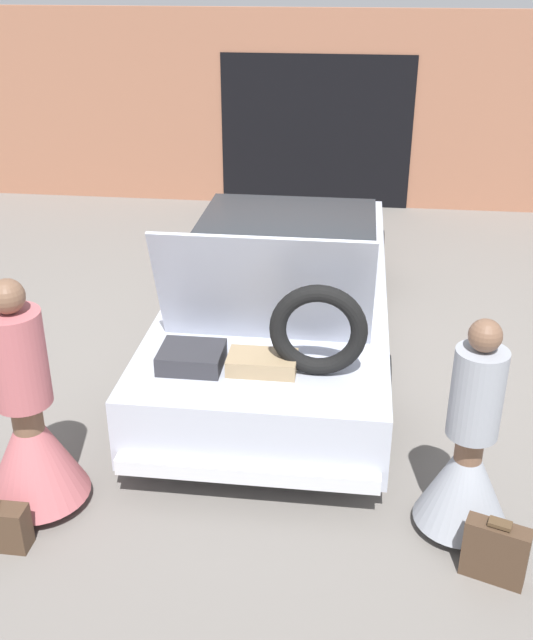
{
  "coord_description": "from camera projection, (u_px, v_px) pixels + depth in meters",
  "views": [
    {
      "loc": [
        0.64,
        -6.51,
        3.44
      ],
      "look_at": [
        0.0,
        -1.33,
        0.89
      ],
      "focal_mm": 42.0,
      "sensor_mm": 36.0,
      "label": 1
    }
  ],
  "objects": [
    {
      "name": "suitcase_beside_right_person",
      "position": [
        495.0,
        552.0,
        4.51
      ],
      "size": [
        0.4,
        0.25,
        0.43
      ],
      "color": "#473323",
      "rests_on": "ground_plane"
    },
    {
      "name": "ground_plane",
      "position": [
        283.0,
        342.0,
        7.39
      ],
      "size": [
        40.0,
        40.0,
        0.0
      ],
      "primitive_type": "plane",
      "color": "slate"
    },
    {
      "name": "garage_wall_back",
      "position": [
        317.0,
        111.0,
        10.93
      ],
      "size": [
        12.0,
        0.14,
        2.8
      ],
      "color": "#9E664C",
      "rests_on": "ground_plane"
    },
    {
      "name": "car",
      "position": [
        284.0,
        291.0,
        7.15
      ],
      "size": [
        1.95,
        4.94,
        1.7
      ],
      "color": "#B2B7C6",
      "rests_on": "ground_plane"
    },
    {
      "name": "person_right",
      "position": [
        467.0,
        460.0,
        4.77
      ],
      "size": [
        0.61,
        0.61,
        1.54
      ],
      "rotation": [
        0.0,
        0.0,
        1.43
      ],
      "color": "brown",
      "rests_on": "ground_plane"
    },
    {
      "name": "person_left",
      "position": [
        29.0,
        431.0,
        4.98
      ],
      "size": [
        0.7,
        0.7,
        1.68
      ],
      "rotation": [
        0.0,
        0.0,
        -1.53
      ],
      "color": "brown",
      "rests_on": "ground_plane"
    }
  ]
}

